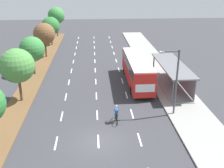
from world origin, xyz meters
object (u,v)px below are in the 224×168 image
object	(u,v)px
median_tree_fourth	(44,34)
median_tree_farthest	(56,16)
median_tree_third	(32,49)
bus	(137,68)
median_tree_second	(17,66)
bus_shelter	(174,73)
streetlight	(175,78)
cyclist	(117,114)
median_tree_fifth	(51,26)

from	to	relation	value
median_tree_fourth	median_tree_farthest	bearing A→B (deg)	90.30
median_tree_third	median_tree_fourth	xyz separation A→B (m)	(0.26, 8.71, 0.35)
median_tree_third	median_tree_fourth	world-z (taller)	median_tree_fourth
median_tree_fourth	bus	bearing A→B (deg)	-43.90
bus	median_tree_farthest	bearing A→B (deg)	114.09
median_tree_second	median_tree_farthest	world-z (taller)	median_tree_farthest
bus	median_tree_second	xyz separation A→B (m)	(-13.50, -4.41, 2.04)
median_tree_second	median_tree_third	xyz separation A→B (m)	(-0.27, 8.71, -0.44)
bus_shelter	median_tree_second	distance (m)	18.11
streetlight	bus	bearing A→B (deg)	104.08
bus	streetlight	bearing A→B (deg)	-75.92
median_tree_farthest	streetlight	bearing A→B (deg)	-68.02
median_tree_second	median_tree_fourth	size ratio (longest dim) A/B	1.02
streetlight	bus_shelter	bearing A→B (deg)	73.00
bus	median_tree_third	distance (m)	14.51
bus	median_tree_second	bearing A→B (deg)	-161.90
cyclist	streetlight	xyz separation A→B (m)	(5.62, 1.05, 3.10)
bus	median_tree_fifth	size ratio (longest dim) A/B	2.05
median_tree_fourth	median_tree_fifth	size ratio (longest dim) A/B	1.04
bus_shelter	median_tree_fifth	xyz separation A→B (m)	(-17.98, 23.45, 1.95)
median_tree_second	median_tree_third	distance (m)	8.72
bus	median_tree_second	distance (m)	14.35
median_tree_third	median_tree_fourth	distance (m)	8.72
median_tree_second	streetlight	bearing A→B (deg)	-15.13
bus_shelter	bus	xyz separation A→B (m)	(-4.28, 1.75, 0.20)
median_tree_fifth	cyclist	bearing A→B (deg)	-71.92
median_tree_third	median_tree_farthest	size ratio (longest dim) A/B	0.82
streetlight	median_tree_second	bearing A→B (deg)	164.87
median_tree_farthest	median_tree_fifth	bearing A→B (deg)	-90.71
median_tree_second	streetlight	size ratio (longest dim) A/B	0.90
cyclist	median_tree_fifth	bearing A→B (deg)	108.08
bus_shelter	median_tree_fourth	world-z (taller)	median_tree_fourth
median_tree_farthest	cyclist	bearing A→B (deg)	-75.80
median_tree_second	median_tree_fifth	world-z (taller)	median_tree_second
median_tree_fifth	streetlight	size ratio (longest dim) A/B	0.85
median_tree_fifth	streetlight	distance (m)	34.25
median_tree_second	median_tree_farthest	xyz separation A→B (m)	(-0.10, 34.82, 0.58)
median_tree_farthest	streetlight	xyz separation A→B (m)	(15.77, -39.06, -0.80)
bus	streetlight	size ratio (longest dim) A/B	1.74
median_tree_second	streetlight	distance (m)	16.23
cyclist	streetlight	world-z (taller)	streetlight
median_tree_fifth	median_tree_fourth	bearing A→B (deg)	-88.70
median_tree_fifth	median_tree_farthest	bearing A→B (deg)	89.29
median_tree_third	median_tree_fifth	bearing A→B (deg)	89.80
cyclist	median_tree_fourth	distance (m)	25.03
bus	cyclist	distance (m)	10.37
bus	median_tree_farthest	xyz separation A→B (m)	(-13.60, 30.41, 2.62)
median_tree_fourth	median_tree_farthest	xyz separation A→B (m)	(-0.09, 17.41, 0.68)
median_tree_third	median_tree_fifth	distance (m)	17.41
median_tree_second	median_tree_third	size ratio (longest dim) A/B	1.11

